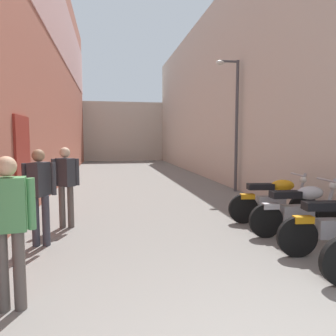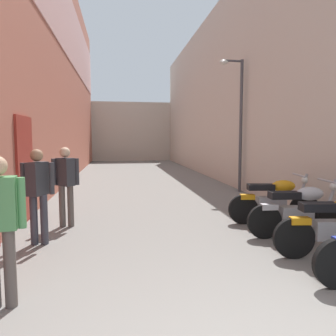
% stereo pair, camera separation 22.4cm
% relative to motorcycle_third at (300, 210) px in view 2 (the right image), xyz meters
% --- Properties ---
extents(ground_plane, '(39.40, 39.40, 0.00)m').
position_rel_motorcycle_third_xyz_m(ground_plane, '(-2.07, 6.06, -0.50)').
color(ground_plane, slate).
extents(building_left, '(0.45, 23.40, 8.92)m').
position_rel_motorcycle_third_xyz_m(building_left, '(-5.27, 8.02, 4.00)').
color(building_left, '#B76651').
rests_on(building_left, ground).
extents(building_right, '(0.45, 23.40, 7.21)m').
position_rel_motorcycle_third_xyz_m(building_right, '(1.14, 8.06, 3.11)').
color(building_right, beige).
rests_on(building_right, ground).
extents(building_far_end, '(9.02, 2.00, 4.50)m').
position_rel_motorcycle_third_xyz_m(building_far_end, '(-2.07, 20.76, 1.75)').
color(building_far_end, beige).
rests_on(building_far_end, ground).
extents(motorcycle_third, '(1.85, 0.58, 1.04)m').
position_rel_motorcycle_third_xyz_m(motorcycle_third, '(0.00, 0.00, 0.00)').
color(motorcycle_third, black).
rests_on(motorcycle_third, ground).
extents(motorcycle_fourth, '(1.84, 0.58, 1.04)m').
position_rel_motorcycle_third_xyz_m(motorcycle_fourth, '(-0.00, 0.91, 0.00)').
color(motorcycle_fourth, black).
rests_on(motorcycle_fourth, ground).
extents(pedestrian_mid_alley, '(0.52, 0.39, 1.57)m').
position_rel_motorcycle_third_xyz_m(pedestrian_mid_alley, '(-4.42, 0.34, 0.42)').
color(pedestrian_mid_alley, '#383842').
rests_on(pedestrian_mid_alley, ground).
extents(pedestrian_further_down, '(0.52, 0.38, 1.57)m').
position_rel_motorcycle_third_xyz_m(pedestrian_further_down, '(-4.15, 1.37, 0.42)').
color(pedestrian_further_down, '#564C47').
rests_on(pedestrian_further_down, ground).
extents(street_lamp, '(0.79, 0.18, 4.21)m').
position_rel_motorcycle_third_xyz_m(street_lamp, '(0.69, 4.79, 1.99)').
color(street_lamp, '#47474C').
rests_on(street_lamp, ground).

